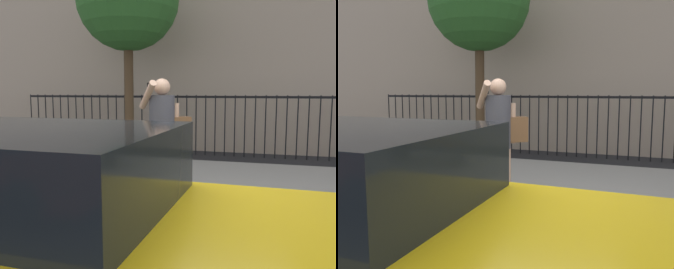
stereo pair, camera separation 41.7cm
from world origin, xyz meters
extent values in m
plane|color=black|center=(0.00, 0.00, 0.00)|extent=(60.00, 60.00, 0.00)
cube|color=gray|center=(0.00, 2.20, 0.07)|extent=(28.00, 4.40, 0.15)
cube|color=black|center=(0.00, 5.90, 1.55)|extent=(12.00, 0.04, 0.06)
cylinder|color=black|center=(-6.00, 5.90, 0.80)|extent=(0.03, 0.03, 1.60)
cylinder|color=black|center=(-5.74, 5.90, 0.80)|extent=(0.03, 0.03, 1.60)
cylinder|color=black|center=(-5.49, 5.90, 0.80)|extent=(0.03, 0.03, 1.60)
cylinder|color=black|center=(-5.23, 5.90, 0.80)|extent=(0.03, 0.03, 1.60)
cylinder|color=black|center=(-4.98, 5.90, 0.80)|extent=(0.03, 0.03, 1.60)
cylinder|color=black|center=(-4.72, 5.90, 0.80)|extent=(0.03, 0.03, 1.60)
cylinder|color=black|center=(-4.47, 5.90, 0.80)|extent=(0.03, 0.03, 1.60)
cylinder|color=black|center=(-4.21, 5.90, 0.80)|extent=(0.03, 0.03, 1.60)
cylinder|color=black|center=(-3.96, 5.90, 0.80)|extent=(0.03, 0.03, 1.60)
cylinder|color=black|center=(-3.70, 5.90, 0.80)|extent=(0.03, 0.03, 1.60)
cylinder|color=black|center=(-3.45, 5.90, 0.80)|extent=(0.03, 0.03, 1.60)
cylinder|color=black|center=(-3.19, 5.90, 0.80)|extent=(0.03, 0.03, 1.60)
cylinder|color=black|center=(-2.94, 5.90, 0.80)|extent=(0.03, 0.03, 1.60)
cylinder|color=black|center=(-2.68, 5.90, 0.80)|extent=(0.03, 0.03, 1.60)
cylinder|color=black|center=(-2.43, 5.90, 0.80)|extent=(0.03, 0.03, 1.60)
cylinder|color=black|center=(-2.17, 5.90, 0.80)|extent=(0.03, 0.03, 1.60)
cylinder|color=black|center=(-1.91, 5.90, 0.80)|extent=(0.03, 0.03, 1.60)
cylinder|color=black|center=(-1.66, 5.90, 0.80)|extent=(0.03, 0.03, 1.60)
cylinder|color=black|center=(-1.40, 5.90, 0.80)|extent=(0.03, 0.03, 1.60)
cylinder|color=black|center=(-1.15, 5.90, 0.80)|extent=(0.03, 0.03, 1.60)
cylinder|color=black|center=(-0.89, 5.90, 0.80)|extent=(0.03, 0.03, 1.60)
cylinder|color=black|center=(-0.64, 5.90, 0.80)|extent=(0.03, 0.03, 1.60)
cylinder|color=black|center=(-0.38, 5.90, 0.80)|extent=(0.03, 0.03, 1.60)
cylinder|color=black|center=(-0.13, 5.90, 0.80)|extent=(0.03, 0.03, 1.60)
cylinder|color=black|center=(0.13, 5.90, 0.80)|extent=(0.03, 0.03, 1.60)
cylinder|color=black|center=(0.38, 5.90, 0.80)|extent=(0.03, 0.03, 1.60)
cylinder|color=black|center=(0.64, 5.90, 0.80)|extent=(0.03, 0.03, 1.60)
cylinder|color=black|center=(0.89, 5.90, 0.80)|extent=(0.03, 0.03, 1.60)
cylinder|color=black|center=(1.15, 5.90, 0.80)|extent=(0.03, 0.03, 1.60)
cylinder|color=black|center=(1.40, 5.90, 0.80)|extent=(0.03, 0.03, 1.60)
cylinder|color=black|center=(1.66, 5.90, 0.80)|extent=(0.03, 0.03, 1.60)
cylinder|color=black|center=(1.91, 5.90, 0.80)|extent=(0.03, 0.03, 1.60)
cylinder|color=black|center=(2.17, 5.90, 0.80)|extent=(0.03, 0.03, 1.60)
cylinder|color=black|center=(2.43, 5.90, 0.80)|extent=(0.03, 0.03, 1.60)
cube|color=yellow|center=(-0.48, -1.33, 0.57)|extent=(4.24, 1.89, 0.70)
cube|color=black|center=(-0.68, -1.33, 1.17)|extent=(2.04, 1.64, 0.55)
cylinder|color=black|center=(0.89, -0.54, 0.32)|extent=(0.64, 0.23, 0.64)
cylinder|color=tan|center=(-0.51, 1.08, 0.54)|extent=(0.15, 0.15, 0.78)
cylinder|color=tan|center=(-0.35, 1.20, 0.54)|extent=(0.15, 0.15, 0.78)
cylinder|color=#3F3F47|center=(-0.43, 1.14, 1.29)|extent=(0.48, 0.48, 0.71)
sphere|color=tan|center=(-0.43, 1.14, 1.75)|extent=(0.22, 0.22, 0.22)
cylinder|color=tan|center=(-0.59, 1.02, 1.65)|extent=(0.37, 0.45, 0.39)
cylinder|color=tan|center=(-0.27, 1.26, 1.27)|extent=(0.09, 0.09, 0.54)
cube|color=black|center=(-0.58, 1.10, 1.73)|extent=(0.06, 0.05, 0.15)
cube|color=brown|center=(-0.22, 1.30, 1.18)|extent=(0.32, 0.30, 0.34)
cylinder|color=#4C3823|center=(-2.35, 4.76, 1.60)|extent=(0.23, 0.23, 3.21)
camera|label=1|loc=(0.92, -3.39, 1.70)|focal=37.95mm
camera|label=2|loc=(1.32, -3.26, 1.70)|focal=37.95mm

